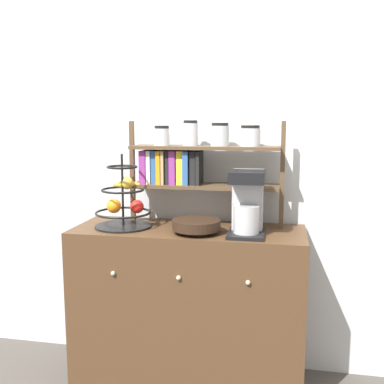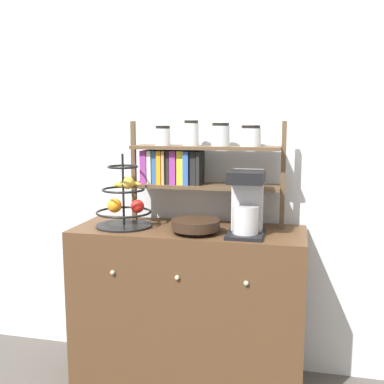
% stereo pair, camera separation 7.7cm
% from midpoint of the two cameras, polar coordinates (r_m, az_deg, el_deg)
% --- Properties ---
extents(wall_back, '(7.00, 0.05, 2.60)m').
position_cam_midpoint_polar(wall_back, '(2.58, 1.78, 6.10)').
color(wall_back, silver).
rests_on(wall_back, ground_plane).
extents(sideboard, '(1.22, 0.47, 0.87)m').
position_cam_midpoint_polar(sideboard, '(2.52, 0.43, -14.33)').
color(sideboard, '#4C331E').
rests_on(sideboard, ground_plane).
extents(coffee_maker, '(0.18, 0.23, 0.32)m').
position_cam_midpoint_polar(coffee_maker, '(2.24, 7.93, -1.36)').
color(coffee_maker, black).
rests_on(coffee_maker, sideboard).
extents(fruit_stand, '(0.30, 0.30, 0.39)m').
position_cam_midpoint_polar(fruit_stand, '(2.43, -7.80, -1.46)').
color(fruit_stand, black).
rests_on(fruit_stand, sideboard).
extents(wooden_bowl, '(0.25, 0.25, 0.07)m').
position_cam_midpoint_polar(wooden_bowl, '(2.28, 1.44, -4.24)').
color(wooden_bowl, black).
rests_on(wooden_bowl, sideboard).
extents(shelf_hutch, '(0.85, 0.20, 0.57)m').
position_cam_midpoint_polar(shelf_hutch, '(2.44, 1.10, 4.11)').
color(shelf_hutch, brown).
rests_on(shelf_hutch, sideboard).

